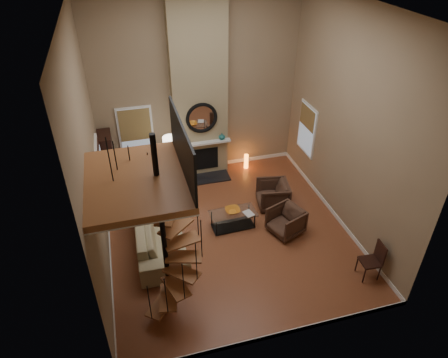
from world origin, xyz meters
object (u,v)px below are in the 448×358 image
object	(u,v)px
armchair_far	(288,220)
accent_lamp	(246,161)
armchair_near	(275,195)
side_chair	(374,259)
sofa	(159,230)
coffee_table	(233,218)
floor_lamp	(171,147)
hutch	(108,162)

from	to	relation	value
armchair_far	accent_lamp	distance (m)	3.21
armchair_near	side_chair	world-z (taller)	side_chair
accent_lamp	side_chair	xyz separation A→B (m)	(1.31, -5.15, 0.28)
armchair_near	side_chair	size ratio (longest dim) A/B	0.93
side_chair	accent_lamp	bearing A→B (deg)	104.33
sofa	coffee_table	distance (m)	1.95
armchair_far	side_chair	xyz separation A→B (m)	(1.23, -1.94, 0.17)
floor_lamp	accent_lamp	xyz separation A→B (m)	(2.44, 0.48, -1.16)
hutch	floor_lamp	size ratio (longest dim) A/B	1.01
coffee_table	armchair_far	bearing A→B (deg)	-22.17
hutch	coffee_table	distance (m)	4.03
armchair_far	hutch	bearing A→B (deg)	-147.17
armchair_far	armchair_near	bearing A→B (deg)	154.21
sofa	floor_lamp	size ratio (longest dim) A/B	1.68
hutch	accent_lamp	world-z (taller)	hutch
armchair_far	accent_lamp	size ratio (longest dim) A/B	1.65
armchair_near	accent_lamp	size ratio (longest dim) A/B	1.77
armchair_far	floor_lamp	bearing A→B (deg)	-157.95
hutch	floor_lamp	distance (m)	1.88
hutch	armchair_far	distance (m)	5.36
sofa	armchair_far	xyz separation A→B (m)	(3.26, -0.45, -0.04)
side_chair	coffee_table	bearing A→B (deg)	135.79
side_chair	floor_lamp	bearing A→B (deg)	128.86
accent_lamp	hutch	bearing A→B (deg)	-179.37
floor_lamp	accent_lamp	distance (m)	2.75
armchair_far	coffee_table	world-z (taller)	armchair_far
floor_lamp	sofa	bearing A→B (deg)	-108.02
armchair_far	accent_lamp	world-z (taller)	armchair_far
armchair_near	accent_lamp	world-z (taller)	armchair_near
armchair_near	accent_lamp	distance (m)	2.09
hutch	armchair_near	bearing A→B (deg)	-24.91
sofa	accent_lamp	distance (m)	4.21
armchair_near	side_chair	bearing A→B (deg)	30.22
armchair_near	sofa	bearing A→B (deg)	-68.80
armchair_near	floor_lamp	size ratio (longest dim) A/B	0.49
hutch	armchair_far	xyz separation A→B (m)	(4.29, -3.16, -0.60)
side_chair	hutch	bearing A→B (deg)	137.28
hutch	side_chair	size ratio (longest dim) A/B	1.92
accent_lamp	side_chair	size ratio (longest dim) A/B	0.52
coffee_table	sofa	bearing A→B (deg)	-177.53
armchair_near	armchair_far	world-z (taller)	armchair_near
sofa	accent_lamp	world-z (taller)	sofa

